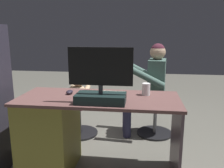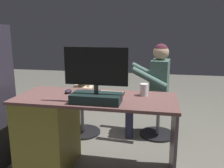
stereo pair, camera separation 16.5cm
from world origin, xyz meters
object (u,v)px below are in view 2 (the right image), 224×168
at_px(keyboard, 101,93).
at_px(person, 153,83).
at_px(cup, 144,90).
at_px(visitor_chair, 158,116).
at_px(teddy_bear, 82,88).
at_px(office_chair_teddy, 82,114).
at_px(monitor, 96,85).
at_px(desk, 58,129).
at_px(computer_mouse, 68,91).
at_px(tv_remote, 80,95).

relative_size(keyboard, person, 0.36).
height_order(cup, visitor_chair, cup).
bearing_deg(teddy_bear, person, -173.86).
distance_m(keyboard, cup, 0.39).
distance_m(office_chair_teddy, person, 0.98).
relative_size(cup, teddy_bear, 0.29).
height_order(monitor, teddy_bear, monitor).
bearing_deg(monitor, teddy_bear, -65.21).
bearing_deg(person, monitor, 68.32).
xyz_separation_m(monitor, office_chair_teddy, (0.45, -0.97, -0.61)).
relative_size(desk, teddy_bear, 3.82).
bearing_deg(visitor_chair, cup, 79.99).
xyz_separation_m(teddy_bear, visitor_chair, (-0.96, -0.10, -0.34)).
xyz_separation_m(office_chair_teddy, person, (-0.88, -0.11, 0.41)).
distance_m(computer_mouse, cup, 0.71).
bearing_deg(keyboard, person, -119.02).
height_order(office_chair_teddy, teddy_bear, teddy_bear).
bearing_deg(tv_remote, office_chair_teddy, -83.32).
distance_m(keyboard, computer_mouse, 0.31).
distance_m(monitor, office_chair_teddy, 1.23).
relative_size(office_chair_teddy, teddy_bear, 1.24).
bearing_deg(cup, keyboard, 4.05).
bearing_deg(office_chair_teddy, monitor, 115.07).
relative_size(cup, visitor_chair, 0.24).
distance_m(monitor, visitor_chair, 1.35).
xyz_separation_m(desk, person, (-0.85, -0.92, 0.29)).
height_order(cup, tv_remote, cup).
distance_m(keyboard, person, 0.93).
bearing_deg(keyboard, monitor, 95.12).
bearing_deg(visitor_chair, office_chair_teddy, 6.96).
xyz_separation_m(tv_remote, person, (-0.62, -0.91, -0.06)).
distance_m(computer_mouse, teddy_bear, 0.77).
relative_size(cup, office_chair_teddy, 0.24).
height_order(desk, keyboard, keyboard).
bearing_deg(office_chair_teddy, desk, 92.13).
height_order(tv_remote, office_chair_teddy, tv_remote).
xyz_separation_m(computer_mouse, cup, (-0.70, -0.05, 0.04)).
relative_size(desk, tv_remote, 9.51).
xyz_separation_m(monitor, keyboard, (0.02, -0.26, -0.13)).
xyz_separation_m(teddy_bear, person, (-0.88, -0.09, 0.07)).
relative_size(monitor, keyboard, 1.23).
xyz_separation_m(cup, office_chair_teddy, (0.82, -0.68, -0.52)).
distance_m(desk, visitor_chair, 1.32).
xyz_separation_m(keyboard, tv_remote, (0.17, 0.10, -0.00)).
relative_size(tv_remote, visitor_chair, 0.33).
relative_size(computer_mouse, office_chair_teddy, 0.21).
distance_m(computer_mouse, person, 1.14).
relative_size(desk, cup, 13.00).
height_order(monitor, cup, monitor).
distance_m(cup, teddy_bear, 1.09).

